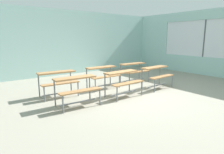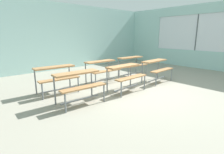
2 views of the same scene
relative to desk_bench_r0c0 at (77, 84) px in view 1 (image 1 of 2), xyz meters
The scene contains 9 objects.
ground 1.88m from the desk_bench_r0c0, ahead, with size 10.00×9.00×0.05m, color gray.
wall_back 4.77m from the desk_bench_r0c0, 67.74° to the left, with size 10.00×0.12×3.00m, color #A8D1CC.
wall_right 6.84m from the desk_bench_r0c0, ahead, with size 0.12×9.00×3.00m.
desk_bench_r0c0 is the anchor object (origin of this frame).
desk_bench_r0c1 1.50m from the desk_bench_r0c0, ahead, with size 1.12×0.62×0.74m.
desk_bench_r0c2 3.05m from the desk_bench_r0c0, ahead, with size 1.13×0.64×0.74m.
desk_bench_r1c0 1.08m from the desk_bench_r0c0, 93.97° to the left, with size 1.13×0.64×0.74m.
desk_bench_r1c1 1.89m from the desk_bench_r0c0, 34.98° to the left, with size 1.10×0.60×0.74m.
desk_bench_r1c2 3.28m from the desk_bench_r0c0, 19.95° to the left, with size 1.12×0.63×0.74m.
Camera 1 is at (-3.94, -4.19, 1.73)m, focal length 30.92 mm.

